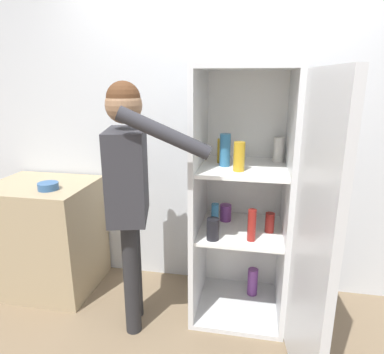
% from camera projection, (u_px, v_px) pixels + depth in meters
% --- Properties ---
extents(wall_back, '(7.00, 0.06, 2.55)m').
position_uv_depth(wall_back, '(226.00, 136.00, 2.71)').
color(wall_back, silver).
rests_on(wall_back, ground_plane).
extents(refrigerator, '(0.78, 1.31, 1.80)m').
position_uv_depth(refrigerator, '(254.00, 203.00, 2.32)').
color(refrigerator, silver).
rests_on(refrigerator, ground_plane).
extents(person, '(0.73, 0.54, 1.70)m').
position_uv_depth(person, '(129.00, 179.00, 2.20)').
color(person, '#262628').
rests_on(person, ground_plane).
extents(counter, '(0.80, 0.65, 0.91)m').
position_uv_depth(counter, '(47.00, 236.00, 2.84)').
color(counter, tan).
rests_on(counter, ground_plane).
extents(bowl, '(0.15, 0.15, 0.05)m').
position_uv_depth(bowl, '(48.00, 186.00, 2.56)').
color(bowl, '#335B8E').
rests_on(bowl, counter).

